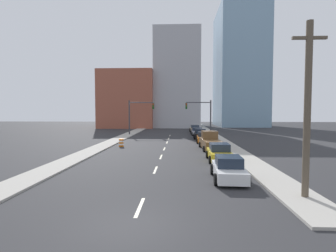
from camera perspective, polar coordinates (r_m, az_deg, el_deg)
The scene contains 24 objects.
ground_plane at distance 10.41m, azimuth -7.94°, elevation -20.92°, with size 200.00×200.00×0.00m, color #2D2D30.
sidewalk_left at distance 55.77m, azimuth -7.07°, elevation -1.16°, with size 2.23×90.96×0.13m.
sidewalk_right at distance 55.28m, azimuth 8.67°, elevation -1.21°, with size 2.23×90.96×0.13m.
lane_stripe_at_2m at distance 12.23m, azimuth -6.15°, elevation -17.12°, with size 0.16×2.40×0.01m, color beige.
lane_stripe_at_9m at distance 19.33m, azimuth -2.74°, elevation -9.50°, with size 0.16×2.40×0.01m, color beige.
lane_stripe_at_15m at distance 24.69m, azimuth -1.54°, elevation -6.72°, with size 0.16×2.40×0.01m, color beige.
lane_stripe_at_20m at distance 29.89m, azimuth -0.81°, elevation -4.99°, with size 0.16×2.40×0.01m, color beige.
lane_stripe_at_26m at distance 36.05m, azimuth -0.21°, elevation -3.59°, with size 0.16×2.40×0.01m, color beige.
lane_stripe_at_31m at distance 41.09m, azimuth 0.14°, elevation -2.76°, with size 0.16×2.40×0.01m, color beige.
lane_stripe_at_37m at distance 46.28m, azimuth 0.42°, elevation -2.09°, with size 0.16×2.40×0.01m, color beige.
building_brick_left at distance 72.92m, azimuth -8.35°, elevation 5.61°, with size 14.00×16.00×14.80m.
building_office_center at distance 76.03m, azimuth 2.01°, elevation 9.67°, with size 12.00×20.00×25.73m.
building_glass_right at distance 82.43m, azimuth 15.20°, elevation 11.96°, with size 13.00×20.00×34.01m.
traffic_signal_left at distance 47.69m, azimuth -6.88°, elevation 2.95°, with size 4.64×0.35×6.27m.
traffic_signal_right at distance 47.22m, azimuth 7.68°, elevation 2.94°, with size 4.64×0.35×6.27m.
utility_pole_right_near at distance 14.14m, azimuth 28.08°, elevation 3.31°, with size 1.60×0.32×8.50m.
traffic_barrel at distance 32.22m, azimuth -10.15°, elevation -3.60°, with size 0.56×0.56×0.95m.
sedan_white at distance 16.92m, azimuth 13.04°, elevation -9.10°, with size 2.15×4.37×1.47m.
sedan_yellow at distance 23.08m, azimuth 11.13°, elevation -5.76°, with size 2.12×4.31×1.51m.
pickup_truck_brown at distance 29.96m, azimuth 9.22°, elevation -3.45°, with size 2.39×5.84×2.01m.
sedan_orange at distance 36.23m, azimuth 7.76°, elevation -2.53°, with size 2.11×4.35×1.48m.
sedan_black at distance 41.36m, azimuth 7.02°, elevation -1.77°, with size 2.15×4.31×1.55m.
sedan_silver at distance 47.58m, azimuth 6.32°, elevation -1.19°, with size 2.20×4.51×1.41m.
sedan_tan at distance 53.68m, azimuth 5.91°, elevation -0.66°, with size 2.21×4.76×1.48m.
Camera 1 is at (1.77, -9.34, 4.24)m, focal length 28.00 mm.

